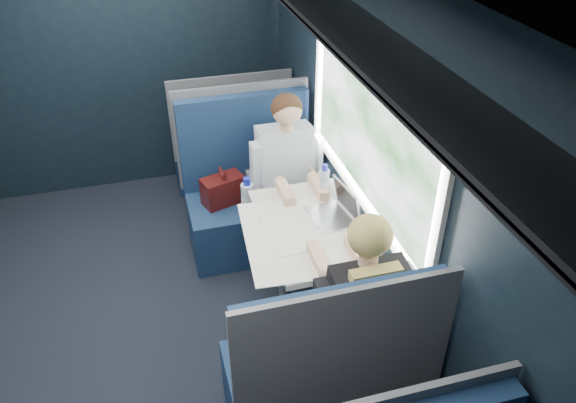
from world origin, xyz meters
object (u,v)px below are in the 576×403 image
object	(u,v)px
seat_bay_near	(251,199)
laptop	(338,209)
woman	(359,301)
cup	(324,178)
seat_bay_far	(323,374)
seat_row_front	(230,145)
table	(308,235)
man	(289,172)
bottle_small	(324,182)

from	to	relation	value
seat_bay_near	laptop	size ratio (longest dim) A/B	3.68
woman	cup	bearing A→B (deg)	80.92
seat_bay_near	woman	xyz separation A→B (m)	(0.26, -1.58, 0.31)
woman	cup	xyz separation A→B (m)	(0.18, 1.15, 0.06)
seat_bay_far	seat_row_front	size ratio (longest dim) A/B	1.09
table	seat_row_front	xyz separation A→B (m)	(-0.18, 1.80, -0.25)
seat_bay_near	cup	xyz separation A→B (m)	(0.44, -0.43, 0.37)
table	man	xyz separation A→B (m)	(0.07, 0.70, 0.06)
laptop	bottle_small	world-z (taller)	bottle_small
bottle_small	cup	size ratio (longest dim) A/B	2.42
seat_bay_far	seat_row_front	bearing A→B (deg)	90.00
table	cup	world-z (taller)	cup
seat_bay_near	laptop	distance (m)	1.00
table	seat_bay_near	distance (m)	0.92
woman	man	bearing A→B (deg)	90.00
table	cup	bearing A→B (deg)	60.31
laptop	bottle_small	bearing A→B (deg)	90.53
laptop	cup	world-z (taller)	laptop
seat_row_front	laptop	bearing A→B (deg)	-77.36
woman	cup	distance (m)	1.16
man	woman	distance (m)	1.41
man	bottle_small	bearing A→B (deg)	-70.00
seat_row_front	cup	distance (m)	1.47
seat_bay_far	cup	bearing A→B (deg)	71.76
woman	laptop	bearing A→B (deg)	79.16
bottle_small	cup	xyz separation A→B (m)	(0.04, 0.13, -0.06)
cup	seat_bay_far	bearing A→B (deg)	-108.24
seat_row_front	seat_bay_near	bearing A→B (deg)	-90.49
bottle_small	cup	distance (m)	0.15
seat_bay_near	seat_bay_far	world-z (taller)	same
woman	laptop	world-z (taller)	woman
table	woman	distance (m)	0.71
seat_bay_far	woman	world-z (taller)	woman
seat_bay_far	laptop	size ratio (longest dim) A/B	3.68
table	laptop	size ratio (longest dim) A/B	2.92
table	laptop	world-z (taller)	laptop
laptop	seat_bay_far	bearing A→B (deg)	-113.23
laptop	cup	size ratio (longest dim) A/B	3.45
seat_bay_far	laptop	bearing A→B (deg)	66.77
seat_bay_near	woman	size ratio (longest dim) A/B	0.95
seat_row_front	bottle_small	size ratio (longest dim) A/B	4.83
seat_row_front	man	xyz separation A→B (m)	(0.25, -1.10, 0.31)
bottle_small	laptop	bearing A→B (deg)	-89.47
man	table	bearing A→B (deg)	-95.52
seat_bay_near	seat_bay_far	size ratio (longest dim) A/B	1.00
table	woman	world-z (taller)	woman
man	woman	world-z (taller)	same
cup	bottle_small	bearing A→B (deg)	-108.22
laptop	bottle_small	distance (m)	0.27
table	laptop	xyz separation A→B (m)	(0.21, 0.04, 0.14)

